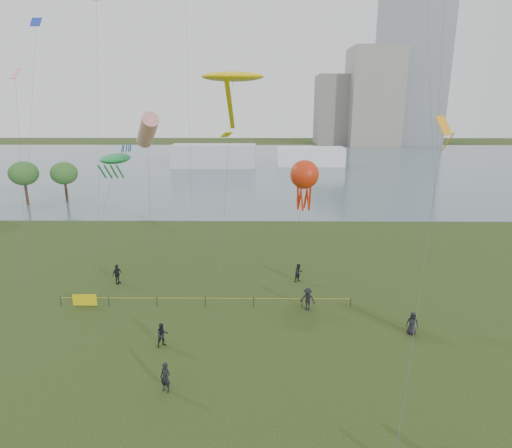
{
  "coord_description": "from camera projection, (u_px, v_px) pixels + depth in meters",
  "views": [
    {
      "loc": [
        0.27,
        -19.05,
        16.12
      ],
      "look_at": [
        0.0,
        10.0,
        8.0
      ],
      "focal_mm": 30.0,
      "sensor_mm": 36.0,
      "label": 1
    }
  ],
  "objects": [
    {
      "name": "spectator_a",
      "position": [
        162.0,
        335.0,
        29.36
      ],
      "size": [
        1.05,
        0.99,
        1.72
      ],
      "primitive_type": "imported",
      "rotation": [
        0.0,
        0.0,
        0.55
      ],
      "color": "black",
      "rests_on": "ground_plane"
    },
    {
      "name": "lake",
      "position": [
        259.0,
        165.0,
        118.98
      ],
      "size": [
        400.0,
        120.0,
        0.08
      ],
      "primitive_type": "cube",
      "color": "slate",
      "rests_on": "ground_plane"
    },
    {
      "name": "ground_plane",
      "position": [
        254.0,
        420.0,
        22.68
      ],
      "size": [
        400.0,
        400.0,
        0.0
      ],
      "primitive_type": "plane",
      "color": "#1F310F"
    },
    {
      "name": "small_kites",
      "position": [
        244.0,
        6.0,
        34.32
      ],
      "size": [
        41.51,
        15.84,
        9.39
      ],
      "color": "red"
    },
    {
      "name": "kite_octopus",
      "position": [
        304.0,
        175.0,
        34.39
      ],
      "size": [
        2.35,
        2.92,
        11.87
      ],
      "rotation": [
        0.0,
        0.0,
        0.16
      ],
      "color": "#3F3F42"
    },
    {
      "name": "spectator_b",
      "position": [
        308.0,
        299.0,
        34.55
      ],
      "size": [
        1.41,
        1.12,
        1.91
      ],
      "primitive_type": "imported",
      "rotation": [
        0.0,
        0.0,
        -0.39
      ],
      "color": "black",
      "rests_on": "ground_plane"
    },
    {
      "name": "spectator_c",
      "position": [
        117.0,
        274.0,
        39.68
      ],
      "size": [
        0.9,
        1.19,
        1.89
      ],
      "primitive_type": "imported",
      "rotation": [
        0.0,
        0.0,
        1.11
      ],
      "color": "black",
      "rests_on": "ground_plane"
    },
    {
      "name": "fence",
      "position": [
        131.0,
        300.0,
        35.31
      ],
      "size": [
        24.07,
        0.07,
        1.05
      ],
      "color": "black",
      "rests_on": "ground_plane"
    },
    {
      "name": "spectator_f",
      "position": [
        165.0,
        378.0,
        24.7
      ],
      "size": [
        0.78,
        0.66,
        1.82
      ],
      "primitive_type": "imported",
      "rotation": [
        0.0,
        0.0,
        -0.4
      ],
      "color": "black",
      "rests_on": "ground_plane"
    },
    {
      "name": "trees",
      "position": [
        6.0,
        175.0,
        67.1
      ],
      "size": [
        17.14,
        14.75,
        8.0
      ],
      "color": "#352218",
      "rests_on": "ground_plane"
    },
    {
      "name": "spectator_d",
      "position": [
        412.0,
        323.0,
        30.93
      ],
      "size": [
        0.95,
        0.74,
        1.72
      ],
      "primitive_type": "imported",
      "rotation": [
        0.0,
        0.0,
        -0.25
      ],
      "color": "black",
      "rests_on": "ground_plane"
    },
    {
      "name": "building_low",
      "position": [
        335.0,
        110.0,
        180.42
      ],
      "size": [
        16.0,
        18.0,
        28.0
      ],
      "primitive_type": "cube",
      "color": "slate",
      "rests_on": "ground_plane"
    },
    {
      "name": "spectator_g",
      "position": [
        299.0,
        273.0,
        40.17
      ],
      "size": [
        1.09,
        1.05,
        1.76
      ],
      "primitive_type": "imported",
      "rotation": [
        0.0,
        0.0,
        0.65
      ],
      "color": "black",
      "rests_on": "ground_plane"
    },
    {
      "name": "kite_stingray",
      "position": [
        233.0,
        77.0,
        37.67
      ],
      "size": [
        5.55,
        11.88,
        18.96
      ],
      "rotation": [
        0.0,
        0.0,
        0.25
      ],
      "color": "#3F3F42"
    },
    {
      "name": "pavilion_right",
      "position": [
        310.0,
        157.0,
        116.26
      ],
      "size": [
        18.0,
        7.0,
        5.0
      ],
      "primitive_type": "cube",
      "color": "white",
      "rests_on": "ground_plane"
    },
    {
      "name": "pavilion_left",
      "position": [
        214.0,
        156.0,
        113.47
      ],
      "size": [
        22.0,
        8.0,
        6.0
      ],
      "primitive_type": "cube",
      "color": "silver",
      "rests_on": "ground_plane"
    },
    {
      "name": "building_mid",
      "position": [
        373.0,
        97.0,
        173.17
      ],
      "size": [
        20.0,
        20.0,
        38.0
      ],
      "primitive_type": "cube",
      "color": "gray",
      "rests_on": "ground_plane"
    },
    {
      "name": "kite_creature",
      "position": [
        115.0,
        159.0,
        40.1
      ],
      "size": [
        2.69,
        10.16,
        11.71
      ],
      "rotation": [
        0.0,
        0.0,
        0.22
      ],
      "color": "#3F3F42"
    },
    {
      "name": "kite_delta",
      "position": [
        442.0,
        140.0,
        27.36
      ],
      "size": [
        7.66,
        16.1,
        15.44
      ],
      "rotation": [
        0.0,
        0.0,
        -0.37
      ],
      "color": "#3F3F42"
    },
    {
      "name": "kite_windsock",
      "position": [
        147.0,
        130.0,
        40.88
      ],
      "size": [
        4.13,
        10.56,
        15.58
      ],
      "rotation": [
        0.0,
        0.0,
        0.18
      ],
      "color": "#3F3F42"
    }
  ]
}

